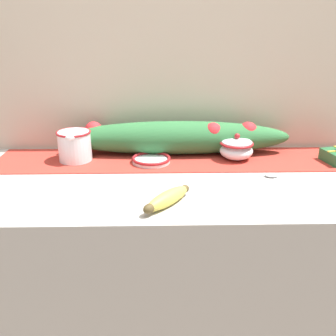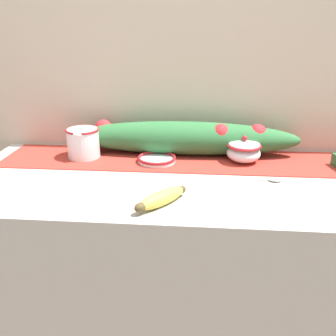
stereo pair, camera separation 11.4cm
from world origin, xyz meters
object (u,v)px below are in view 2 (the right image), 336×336
object	(u,v)px
small_dish	(157,159)
cream_pitcher	(83,142)
spoon	(272,179)
sugar_bowl	(244,151)
banana	(161,198)

from	to	relation	value
small_dish	cream_pitcher	bearing A→B (deg)	173.70
spoon	small_dish	bearing A→B (deg)	159.58
cream_pitcher	sugar_bowl	size ratio (longest dim) A/B	1.17
cream_pitcher	spoon	size ratio (longest dim) A/B	0.86
banana	small_dish	bearing A→B (deg)	98.70
sugar_bowl	banana	size ratio (longest dim) A/B	0.76
cream_pitcher	sugar_bowl	world-z (taller)	cream_pitcher
small_dish	banana	bearing A→B (deg)	-81.30
sugar_bowl	banana	distance (m)	0.44
cream_pitcher	banana	bearing A→B (deg)	-48.17
sugar_bowl	spoon	distance (m)	0.18
small_dish	spoon	bearing A→B (deg)	-19.24
small_dish	spoon	world-z (taller)	small_dish
cream_pitcher	small_dish	bearing A→B (deg)	-6.30
small_dish	spoon	xyz separation A→B (m)	(0.38, -0.13, -0.01)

